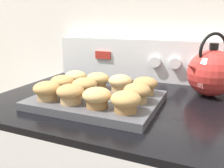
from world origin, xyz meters
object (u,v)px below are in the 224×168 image
muffin_r0_c2 (97,97)px  tea_kettle (211,72)px  muffin_r1_c0 (62,83)px  muffin_r1_c1 (85,86)px  muffin_r1_c3 (137,92)px  muffin_r2_c1 (98,80)px  muffin_r0_c3 (126,101)px  muffin_r2_c3 (145,85)px  muffin_r2_c0 (75,78)px  muffin_r2_c2 (120,82)px  muffin_r0_c1 (71,93)px  muffin_pan (97,100)px  muffin_r0_c0 (47,90)px

muffin_r0_c2 → tea_kettle: bearing=48.7°
muffin_r1_c0 → muffin_r1_c1: bearing=-0.8°
muffin_r1_c0 → muffin_r1_c3: 0.25m
muffin_r1_c1 → muffin_r2_c1: 0.08m
muffin_r0_c3 → muffin_r2_c3: (0.00, 0.16, 0.00)m
muffin_r1_c0 → muffin_r2_c3: 0.26m
muffin_r2_c0 → muffin_r2_c2: same height
muffin_r0_c1 → muffin_r0_c3: (0.16, -0.00, 0.00)m
muffin_r0_c1 → tea_kettle: (0.34, 0.30, 0.03)m
muffin_r0_c2 → muffin_r2_c2: (-0.00, 0.16, 0.00)m
tea_kettle → muffin_r1_c0: bearing=-153.1°
muffin_r2_c3 → muffin_r1_c0: bearing=-161.6°
muffin_r0_c1 → muffin_r2_c1: same height
muffin_r1_c3 → muffin_pan: bearing=179.3°
muffin_r1_c0 → muffin_r1_c1: 0.08m
muffin_r0_c1 → muffin_r2_c2: size_ratio=1.00×
muffin_r1_c0 → muffin_r2_c1: (0.08, 0.08, 0.00)m
muffin_r0_c0 → muffin_r0_c3: same height
muffin_r2_c2 → tea_kettle: 0.30m
muffin_r2_c3 → tea_kettle: size_ratio=0.37×
muffin_r1_c0 → muffin_r2_c3: same height
muffin_r2_c0 → tea_kettle: (0.43, 0.14, 0.03)m
muffin_pan → muffin_r0_c2: muffin_r0_c2 is taller
muffin_r1_c1 → muffin_r2_c2: 0.12m
muffin_r0_c1 → muffin_r0_c2: (0.08, -0.00, 0.00)m
muffin_r2_c3 → muffin_r0_c2: bearing=-116.3°
muffin_r0_c3 → muffin_r2_c2: size_ratio=1.00×
muffin_r2_c0 → tea_kettle: tea_kettle is taller
muffin_r0_c0 → muffin_r2_c2: bearing=46.0°
muffin_r2_c0 → muffin_pan: bearing=-32.3°
muffin_r0_c0 → muffin_r2_c3: 0.29m
muffin_r2_c0 → muffin_r0_c0: bearing=-88.3°
muffin_r0_c3 → muffin_r2_c0: bearing=146.6°
muffin_r2_c1 → muffin_r2_c0: bearing=-177.8°
muffin_r0_c3 → muffin_r2_c0: 0.29m
muffin_r0_c2 → muffin_r1_c3: same height
muffin_r0_c1 → muffin_r2_c3: 0.23m
muffin_r0_c1 → tea_kettle: 0.46m
muffin_r0_c3 → muffin_r2_c0: (-0.24, 0.16, 0.00)m
muffin_r0_c3 → muffin_r1_c1: (-0.16, 0.08, 0.00)m
muffin_r1_c3 → muffin_r0_c1: bearing=-154.0°
muffin_r1_c3 → muffin_r2_c2: 0.12m
muffin_r0_c1 → muffin_r1_c0: same height
muffin_r2_c1 → muffin_r0_c0: bearing=-115.7°
muffin_r2_c0 → muffin_r2_c1: bearing=2.2°
muffin_pan → muffin_r1_c0: size_ratio=4.76×
muffin_r0_c3 → muffin_r1_c0: (-0.24, 0.08, 0.00)m
muffin_r0_c0 → muffin_r2_c1: same height
muffin_r0_c1 → muffin_r0_c3: bearing=-0.5°
muffin_r0_c2 → muffin_r2_c3: bearing=63.7°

